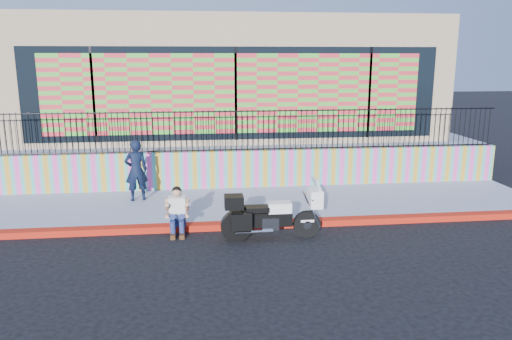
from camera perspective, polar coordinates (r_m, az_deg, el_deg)
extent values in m
plane|color=black|center=(11.86, -0.62, -6.62)|extent=(90.00, 90.00, 0.00)
cube|color=red|center=(11.83, -0.62, -6.28)|extent=(16.00, 0.30, 0.15)
cube|color=#979DB6|center=(13.40, -1.39, -3.99)|extent=(16.00, 3.00, 0.15)
cube|color=#FF43AB|center=(14.78, -1.99, 0.11)|extent=(16.00, 0.20, 1.10)
cube|color=#979DB6|center=(19.79, -3.24, 3.11)|extent=(16.00, 10.00, 1.25)
cube|color=tan|center=(19.32, -3.30, 10.71)|extent=(14.00, 8.00, 4.00)
cube|color=black|center=(15.34, -2.33, 8.70)|extent=(12.60, 0.04, 2.80)
cube|color=#DE313D|center=(15.31, -2.32, 8.69)|extent=(11.48, 0.02, 2.40)
cylinder|color=black|center=(11.22, 5.83, -6.18)|extent=(0.61, 0.13, 0.61)
cylinder|color=black|center=(10.99, -2.27, -6.52)|extent=(0.61, 0.13, 0.61)
cube|color=black|center=(11.03, 1.83, -5.59)|extent=(0.88, 0.26, 0.32)
cube|color=silver|center=(11.05, 1.58, -6.06)|extent=(0.37, 0.32, 0.28)
cube|color=white|center=(10.97, 2.70, -4.27)|extent=(0.51, 0.30, 0.22)
cube|color=black|center=(10.91, 0.14, -4.46)|extent=(0.51, 0.32, 0.11)
cube|color=white|center=(11.07, 6.74, -3.19)|extent=(0.28, 0.48, 0.39)
cube|color=silver|center=(11.01, 6.97, -1.69)|extent=(0.17, 0.43, 0.31)
cube|color=black|center=(10.81, -2.54, -3.66)|extent=(0.41, 0.39, 0.28)
cube|color=black|center=(10.67, -1.66, -5.96)|extent=(0.45, 0.17, 0.37)
cube|color=black|center=(11.20, -1.92, -5.05)|extent=(0.45, 0.17, 0.37)
cube|color=white|center=(11.19, 5.84, -5.73)|extent=(0.30, 0.15, 0.06)
imported|color=black|center=(13.72, -13.54, -0.04)|extent=(0.69, 0.54, 1.66)
cube|color=navy|center=(11.69, -8.92, -5.83)|extent=(0.36, 0.28, 0.18)
cube|color=white|center=(11.54, -8.98, -4.24)|extent=(0.38, 0.27, 0.54)
sphere|color=tan|center=(11.40, -9.05, -2.57)|extent=(0.21, 0.21, 0.21)
cube|color=#472814|center=(11.34, -9.47, -7.46)|extent=(0.11, 0.26, 0.10)
cube|color=#472814|center=(11.33, -8.45, -7.43)|extent=(0.11, 0.26, 0.10)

